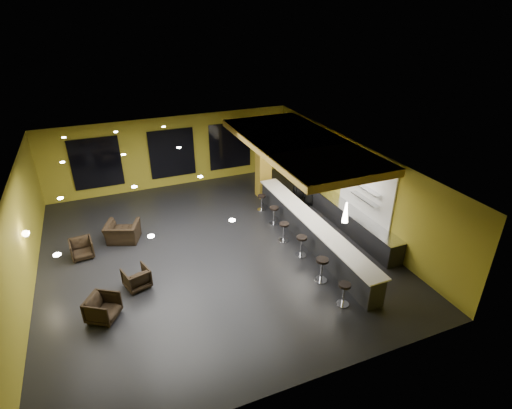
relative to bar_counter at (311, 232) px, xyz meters
name	(u,v)px	position (x,y,z in m)	size (l,w,h in m)	color
floor	(212,251)	(-3.65, 1.00, -0.55)	(12.00, 13.00, 0.10)	black
ceiling	(207,161)	(-3.65, 1.00, 3.05)	(12.00, 13.00, 0.10)	black
wall_back	(172,152)	(-3.65, 7.55, 1.25)	(12.00, 0.10, 3.50)	olive
wall_front	(294,336)	(-3.65, -5.55, 1.25)	(12.00, 0.10, 3.50)	olive
wall_left	(18,244)	(-9.70, 1.00, 1.25)	(0.10, 13.00, 3.50)	olive
wall_right	(352,183)	(2.40, 1.00, 1.25)	(0.10, 13.00, 3.50)	olive
wood_soffit	(298,144)	(0.35, 2.00, 2.86)	(3.60, 8.00, 0.28)	#A47E30
window_left	(96,163)	(-7.15, 7.44, 1.20)	(2.20, 0.06, 2.40)	black
window_center	(172,153)	(-3.65, 7.44, 1.20)	(2.20, 0.06, 2.40)	black
window_right	(230,146)	(-0.65, 7.44, 1.20)	(2.20, 0.06, 2.40)	black
tile_backsplash	(366,187)	(2.31, 0.00, 1.50)	(0.06, 3.20, 2.40)	white
bar_counter	(311,232)	(0.00, 0.00, 0.00)	(0.60, 8.00, 1.00)	black
bar_top	(312,220)	(0.00, 0.00, 0.52)	(0.78, 8.10, 0.05)	white
prep_counter	(348,218)	(2.00, 0.50, -0.07)	(0.70, 6.00, 0.86)	black
prep_top	(349,208)	(2.00, 0.50, 0.39)	(0.72, 6.00, 0.03)	silver
wall_shelf_lower	(365,199)	(2.17, -0.20, 1.10)	(0.30, 1.50, 0.03)	silver
wall_shelf_upper	(367,188)	(2.17, -0.20, 1.55)	(0.30, 1.50, 0.03)	silver
column	(263,161)	(0.00, 4.60, 1.25)	(0.60, 0.60, 3.50)	#A58225
wall_sconce	(26,234)	(-9.53, 1.50, 1.30)	(0.22, 0.22, 0.22)	#FFE5B2
pendant_0	(346,212)	(0.00, -2.00, 1.85)	(0.20, 0.20, 0.70)	white
pendant_1	(307,183)	(0.00, 0.50, 1.85)	(0.20, 0.20, 0.70)	white
pendant_2	(279,161)	(0.00, 3.00, 1.85)	(0.20, 0.20, 0.70)	white
staff_a	(299,190)	(1.02, 2.90, 0.32)	(0.60, 0.39, 1.64)	black
staff_b	(299,188)	(1.19, 3.25, 0.28)	(0.75, 0.59, 1.55)	black
staff_c	(310,189)	(1.60, 2.94, 0.30)	(0.78, 0.51, 1.61)	black
armchair_a	(103,308)	(-7.62, -1.27, -0.12)	(0.81, 0.84, 0.76)	black
armchair_b	(137,278)	(-6.52, -0.15, -0.15)	(0.75, 0.77, 0.70)	black
armchair_c	(82,249)	(-8.13, 2.36, -0.14)	(0.76, 0.78, 0.71)	black
armchair_d	(123,232)	(-6.63, 2.94, -0.11)	(1.21, 1.05, 0.78)	black
bar_stool_0	(344,291)	(-0.80, -3.44, 0.00)	(0.40, 0.40, 0.78)	silver
bar_stool_1	(322,267)	(-0.81, -2.15, 0.05)	(0.44, 0.44, 0.87)	silver
bar_stool_2	(301,244)	(-0.73, -0.59, 0.01)	(0.41, 0.41, 0.80)	silver
bar_stool_3	(284,230)	(-0.87, 0.57, 0.00)	(0.39, 0.39, 0.78)	silver
bar_stool_4	(274,213)	(-0.66, 1.93, 0.00)	(0.39, 0.39, 0.78)	silver
bar_stool_5	(262,201)	(-0.65, 3.27, -0.04)	(0.37, 0.37, 0.72)	silver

